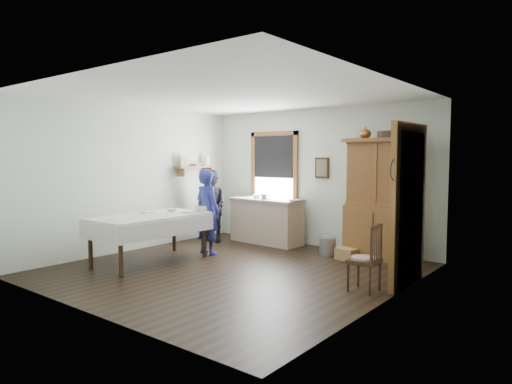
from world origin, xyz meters
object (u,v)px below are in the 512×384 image
work_counter (266,221)px  woman_blue (207,215)px  dining_table (151,239)px  pail (328,246)px  figure_dark (211,209)px  china_hutch (380,199)px  spindle_chair (364,258)px  wicker_basket (347,254)px

work_counter → woman_blue: bearing=-93.8°
dining_table → pail: (2.04, 2.34, -0.24)m
figure_dark → pail: bearing=12.9°
china_hutch → spindle_chair: size_ratio=2.32×
wicker_basket → woman_blue: (-2.22, -1.12, 0.62)m
china_hutch → figure_dark: 3.46m
work_counter → dining_table: size_ratio=0.80×
work_counter → spindle_chair: 3.59m
pail → figure_dark: 2.62m
pail → figure_dark: bearing=-171.7°
china_hutch → dining_table: size_ratio=1.05×
work_counter → wicker_basket: 2.08m
pail → dining_table: bearing=-131.0°
pail → wicker_basket: 0.48m
pail → woman_blue: (-1.76, -1.27, 0.56)m
work_counter → spindle_chair: (3.04, -1.90, -0.01)m
china_hutch → woman_blue: bearing=-152.8°
work_counter → china_hutch: bearing=4.6°
figure_dark → woman_blue: bearing=-44.8°
china_hutch → spindle_chair: china_hutch is taller
dining_table → wicker_basket: dining_table is taller
wicker_basket → pail: bearing=161.4°
dining_table → spindle_chair: bearing=10.9°
woman_blue → figure_dark: woman_blue is taller
dining_table → woman_blue: woman_blue is taller
work_counter → china_hutch: size_ratio=0.76×
wicker_basket → woman_blue: size_ratio=0.24×
woman_blue → dining_table: bearing=82.8°
spindle_chair → wicker_basket: bearing=119.5°
china_hutch → pail: (-0.85, -0.27, -0.88)m
china_hutch → wicker_basket: bearing=-136.6°
spindle_chair → woman_blue: (-3.24, 0.40, 0.27)m
work_counter → woman_blue: 1.54m
work_counter → wicker_basket: work_counter is taller
china_hutch → work_counter: bearing=177.5°
china_hutch → figure_dark: china_hutch is taller
dining_table → figure_dark: 2.06m
work_counter → dining_table: (-0.48, -2.58, -0.06)m
spindle_chair → figure_dark: size_ratio=0.64×
woman_blue → china_hutch: bearing=-142.4°
pail → woman_blue: 2.24m
china_hutch → pail: size_ratio=6.45×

